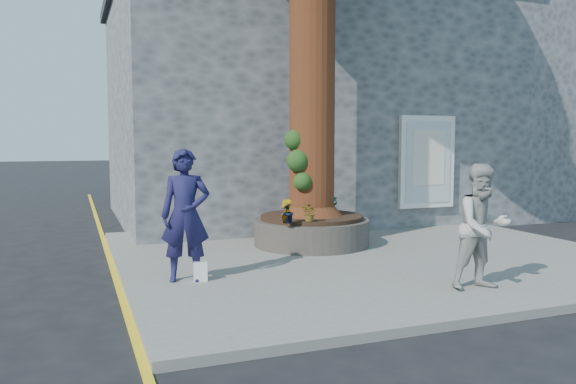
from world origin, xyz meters
name	(u,v)px	position (x,y,z in m)	size (l,w,h in m)	color
ground	(315,276)	(0.00, 0.00, 0.00)	(120.00, 120.00, 0.00)	black
pavement	(366,254)	(1.50, 1.00, 0.06)	(9.00, 8.00, 0.12)	slate
yellow_line	(116,278)	(-3.05, 1.00, 0.00)	(0.10, 30.00, 0.01)	yellow
stone_shop	(295,108)	(2.50, 7.20, 3.16)	(10.30, 8.30, 6.30)	#4C4E51
neighbour_shop	(510,118)	(10.50, 7.20, 3.00)	(6.00, 8.00, 6.00)	#4C4E51
planter	(311,230)	(0.80, 2.00, 0.41)	(2.30, 2.30, 0.60)	black
man	(185,215)	(-2.10, -0.01, 1.10)	(0.72, 0.47, 1.96)	#18163E
woman	(483,227)	(1.69, -1.97, 1.00)	(0.86, 0.67, 1.76)	#A8A5A1
shopping_bag	(200,272)	(-1.91, -0.11, 0.26)	(0.20, 0.12, 0.28)	white
plant_a	(333,204)	(1.35, 2.14, 0.91)	(0.20, 0.13, 0.37)	gray
plant_b	(287,211)	(-0.05, 1.15, 0.94)	(0.24, 0.23, 0.43)	gray
plant_c	(287,213)	(-0.05, 1.15, 0.90)	(0.20, 0.20, 0.35)	gray
plant_d	(310,213)	(0.40, 1.15, 0.89)	(0.31, 0.27, 0.34)	gray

